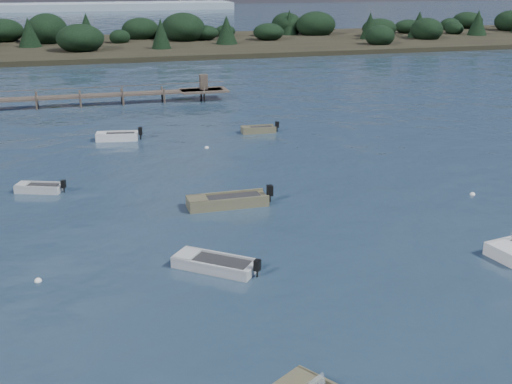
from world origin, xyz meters
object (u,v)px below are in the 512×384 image
object	(u,v)px
tender_far_grey_b	(258,131)
tender_far_grey	(39,189)
dinghy_mid_grey	(215,266)
dinghy_extra_a	(227,203)
tender_far_white	(117,138)

from	to	relation	value
tender_far_grey_b	tender_far_grey	bearing A→B (deg)	-147.19
dinghy_mid_grey	dinghy_extra_a	distance (m)	8.45
tender_far_grey_b	dinghy_mid_grey	bearing A→B (deg)	-110.31
dinghy_mid_grey	tender_far_white	bearing A→B (deg)	95.69
tender_far_grey_b	tender_far_white	world-z (taller)	tender_far_white
tender_far_grey_b	tender_far_white	bearing A→B (deg)	176.89
tender_far_grey_b	dinghy_extra_a	distance (m)	18.40
dinghy_mid_grey	tender_far_white	world-z (taller)	tender_far_white
tender_far_white	dinghy_mid_grey	bearing A→B (deg)	-84.31
dinghy_mid_grey	tender_far_white	xyz separation A→B (m)	(-2.57, 25.82, 0.04)
dinghy_mid_grey	tender_far_white	distance (m)	25.94
tender_far_grey_b	dinghy_extra_a	bearing A→B (deg)	-111.68
tender_far_grey	tender_far_white	world-z (taller)	tender_far_white
dinghy_extra_a	tender_far_white	bearing A→B (deg)	106.00
tender_far_white	dinghy_extra_a	bearing A→B (deg)	-74.00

